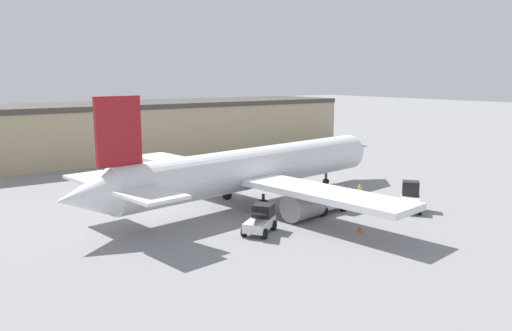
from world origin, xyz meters
name	(u,v)px	position (x,y,z in m)	size (l,w,h in m)	color
ground_plane	(256,202)	(0.00, 0.00, 0.00)	(400.00, 400.00, 0.00)	gray
terminal_building	(109,130)	(-2.21, 33.44, 3.93)	(75.43, 14.34, 7.84)	tan
airplane	(249,170)	(-0.88, -0.13, 3.12)	(36.39, 33.54, 10.20)	white
ground_crew_worker	(360,192)	(8.05, -5.50, 0.87)	(0.36, 0.36, 1.64)	#1E2338
baggage_tug	(410,198)	(9.08, -10.44, 1.14)	(3.26, 3.14, 2.54)	beige
belt_loader_truck	(260,220)	(-5.14, -7.83, 0.98)	(3.52, 3.24, 2.04)	silver
pushback_tug	(329,200)	(3.26, -6.34, 1.01)	(3.59, 2.31, 2.12)	beige
safety_cone_near	(360,229)	(1.02, -12.16, 0.28)	(0.36, 0.36, 0.55)	#EF590F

